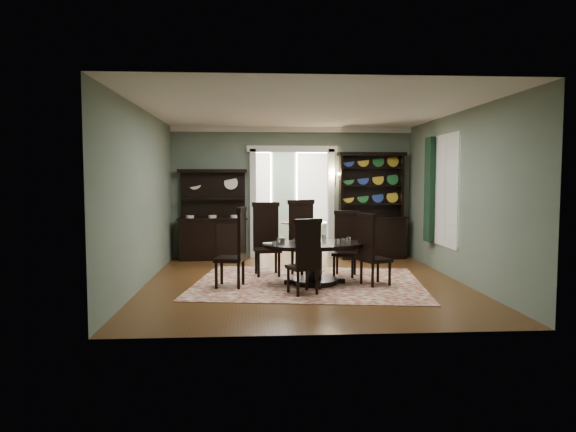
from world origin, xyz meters
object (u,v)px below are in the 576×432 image
(dining_table, at_px, (315,256))
(parlor_table, at_px, (294,231))
(sideboard, at_px, (213,228))
(welsh_dresser, at_px, (371,220))

(dining_table, distance_m, parlor_table, 4.88)
(sideboard, bearing_deg, parlor_table, 42.36)
(dining_table, height_order, sideboard, sideboard)
(dining_table, bearing_deg, welsh_dresser, 49.28)
(sideboard, bearing_deg, welsh_dresser, -3.29)
(dining_table, height_order, parlor_table, dining_table)
(dining_table, xyz_separation_m, welsh_dresser, (1.64, 2.85, 0.38))
(sideboard, bearing_deg, dining_table, -58.41)
(dining_table, relative_size, sideboard, 0.98)
(welsh_dresser, distance_m, parlor_table, 2.64)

